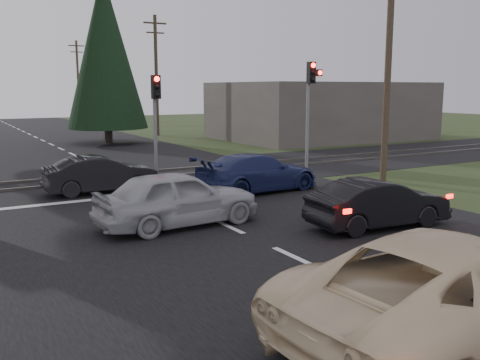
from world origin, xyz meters
TOP-DOWN VIEW (x-y plane):
  - ground at (0.00, 0.00)m, footprint 120.00×120.00m
  - road at (0.00, 10.00)m, footprint 14.00×100.00m
  - rail_corridor at (0.00, 12.00)m, footprint 120.00×8.00m
  - stop_line at (0.00, 8.20)m, footprint 13.00×0.35m
  - rail_near at (0.00, 11.20)m, footprint 120.00×0.12m
  - rail_far at (0.00, 12.80)m, footprint 120.00×0.12m
  - traffic_signal_right at (7.55, 9.47)m, footprint 0.68×0.48m
  - traffic_signal_center at (1.00, 10.68)m, footprint 0.32×0.48m
  - utility_pole_near at (8.50, 6.00)m, footprint 1.80×0.26m
  - utility_pole_mid at (8.50, 30.00)m, footprint 1.80×0.26m
  - utility_pole_far at (8.50, 55.00)m, footprint 1.80×0.26m
  - conifer_tree at (3.50, 26.00)m, footprint 5.20×5.20m
  - building_right at (18.00, 22.00)m, footprint 14.00×10.00m
  - cream_coupe at (-0.29, -4.34)m, footprint 6.02×3.18m
  - dark_hatchback at (3.37, 1.00)m, footprint 3.95×1.65m
  - silver_car at (-1.11, 3.74)m, footprint 4.49×2.07m
  - blue_sedan at (3.22, 6.77)m, footprint 4.79×2.31m
  - dark_car_far at (-1.60, 9.34)m, footprint 3.90×1.37m

SIDE VIEW (x-z plane):
  - ground at x=0.00m, z-range 0.00..0.00m
  - road at x=0.00m, z-range 0.00..0.01m
  - rail_corridor at x=0.00m, z-range 0.00..0.01m
  - stop_line at x=0.00m, z-range 0.01..0.01m
  - rail_near at x=0.00m, z-range 0.00..0.10m
  - rail_far at x=0.00m, z-range 0.00..0.10m
  - dark_hatchback at x=3.37m, z-range 0.00..1.27m
  - dark_car_far at x=-1.60m, z-range 0.00..1.28m
  - blue_sedan at x=3.22m, z-range 0.00..1.34m
  - silver_car at x=-1.11m, z-range 0.00..1.49m
  - cream_coupe at x=-0.29m, z-range 0.00..1.61m
  - building_right at x=18.00m, z-range 0.00..4.00m
  - traffic_signal_center at x=1.00m, z-range 0.76..4.86m
  - traffic_signal_right at x=7.55m, z-range 0.96..5.66m
  - utility_pole_near at x=8.50m, z-range 0.23..9.23m
  - utility_pole_mid at x=8.50m, z-range 0.23..9.23m
  - utility_pole_far at x=8.50m, z-range 0.23..9.23m
  - conifer_tree at x=3.50m, z-range 0.49..11.49m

